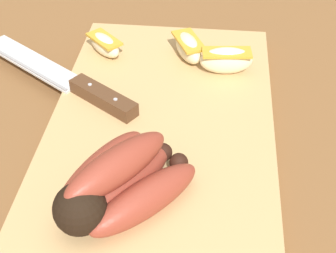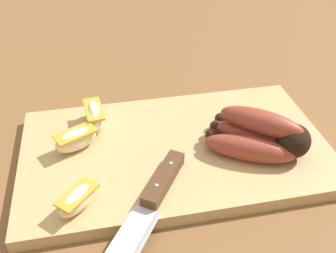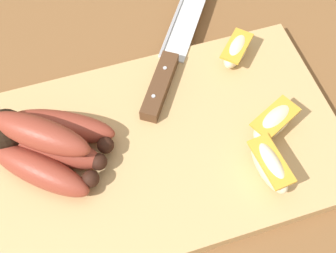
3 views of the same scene
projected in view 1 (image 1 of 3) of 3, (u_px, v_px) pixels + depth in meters
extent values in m
plane|color=brown|center=(163.00, 127.00, 0.61)|extent=(6.00, 6.00, 0.00)
cube|color=tan|center=(161.00, 131.00, 0.59)|extent=(0.46, 0.27, 0.02)
sphere|color=black|center=(80.00, 209.00, 0.45)|extent=(0.05, 0.05, 0.05)
ellipsoid|color=brown|center=(145.00, 199.00, 0.48)|extent=(0.12, 0.11, 0.04)
sphere|color=black|center=(179.00, 162.00, 0.51)|extent=(0.02, 0.02, 0.02)
ellipsoid|color=brown|center=(123.00, 183.00, 0.49)|extent=(0.13, 0.10, 0.04)
sphere|color=black|center=(163.00, 152.00, 0.53)|extent=(0.02, 0.02, 0.02)
ellipsoid|color=brown|center=(102.00, 169.00, 0.51)|extent=(0.13, 0.09, 0.04)
sphere|color=black|center=(147.00, 143.00, 0.54)|extent=(0.02, 0.02, 0.02)
ellipsoid|color=brown|center=(117.00, 166.00, 0.47)|extent=(0.12, 0.11, 0.04)
cube|color=silver|center=(33.00, 62.00, 0.69)|extent=(0.13, 0.17, 0.00)
cube|color=#99999E|center=(23.00, 65.00, 0.67)|extent=(0.10, 0.15, 0.00)
cube|color=#51331E|center=(103.00, 98.00, 0.61)|extent=(0.07, 0.10, 0.02)
cylinder|color=#B2B2B7|center=(116.00, 99.00, 0.60)|extent=(0.01, 0.01, 0.00)
cylinder|color=#B2B2B7|center=(90.00, 84.00, 0.62)|extent=(0.00, 0.01, 0.00)
ellipsoid|color=beige|center=(188.00, 48.00, 0.68)|extent=(0.07, 0.05, 0.03)
cube|color=gold|center=(189.00, 41.00, 0.68)|extent=(0.07, 0.05, 0.00)
ellipsoid|color=beige|center=(226.00, 61.00, 0.66)|extent=(0.03, 0.07, 0.04)
cube|color=gold|center=(227.00, 52.00, 0.65)|extent=(0.03, 0.07, 0.00)
ellipsoid|color=beige|center=(105.00, 45.00, 0.69)|extent=(0.06, 0.06, 0.03)
cube|color=gold|center=(104.00, 39.00, 0.69)|extent=(0.06, 0.06, 0.00)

